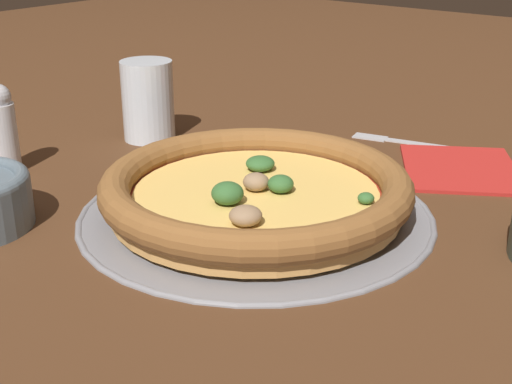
# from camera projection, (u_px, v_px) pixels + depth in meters

# --- Properties ---
(ground_plane) EXTENTS (3.00, 3.00, 0.00)m
(ground_plane) POSITION_uv_depth(u_px,v_px,m) (256.00, 215.00, 0.73)
(ground_plane) COLOR #4C2D19
(pizza_tray) EXTENTS (0.36, 0.36, 0.01)m
(pizza_tray) POSITION_uv_depth(u_px,v_px,m) (256.00, 212.00, 0.73)
(pizza_tray) COLOR gray
(pizza_tray) RESTS_ON ground_plane
(pizza) EXTENTS (0.32, 0.32, 0.04)m
(pizza) POSITION_uv_depth(u_px,v_px,m) (256.00, 190.00, 0.72)
(pizza) COLOR tan
(pizza) RESTS_ON pizza_tray
(drinking_cup) EXTENTS (0.07, 0.07, 0.11)m
(drinking_cup) POSITION_uv_depth(u_px,v_px,m) (148.00, 100.00, 0.95)
(drinking_cup) COLOR silver
(drinking_cup) RESTS_ON ground_plane
(napkin) EXTENTS (0.20, 0.20, 0.01)m
(napkin) POSITION_uv_depth(u_px,v_px,m) (460.00, 167.00, 0.85)
(napkin) COLOR #B2231E
(napkin) RESTS_ON ground_plane
(fork) EXTENTS (0.06, 0.18, 0.00)m
(fork) POSITION_uv_depth(u_px,v_px,m) (413.00, 142.00, 0.95)
(fork) COLOR #B7B7BC
(fork) RESTS_ON ground_plane
(pepper_shaker) EXTENTS (0.03, 0.03, 0.11)m
(pepper_shaker) POSITION_uv_depth(u_px,v_px,m) (2.00, 129.00, 0.83)
(pepper_shaker) COLOR silver
(pepper_shaker) RESTS_ON ground_plane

